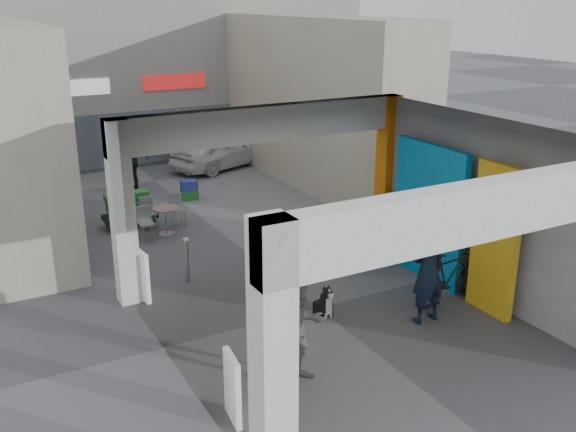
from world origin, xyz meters
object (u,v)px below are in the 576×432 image
man_with_dog (428,271)px  man_back_turned (300,329)px  bicycle_rear (449,277)px  cafe_set (159,220)px  white_van (220,150)px  border_collie (325,303)px  bicycle_front (388,245)px  man_elderly (390,227)px  man_crates (130,161)px  produce_stand (130,214)px

man_with_dog → man_back_turned: (-2.93, -0.60, -0.09)m
man_back_turned → bicycle_rear: man_back_turned is taller
cafe_set → white_van: 6.36m
border_collie → man_with_dog: (1.47, -1.02, 0.73)m
bicycle_front → man_elderly: bearing=-28.2°
white_van → man_crates: bearing=90.2°
produce_stand → man_elderly: bearing=-52.4°
white_van → produce_stand: bearing=115.2°
produce_stand → man_elderly: size_ratio=0.83×
bicycle_rear → white_van: bearing=-6.3°
cafe_set → bicycle_rear: size_ratio=0.79×
cafe_set → border_collie: cafe_set is taller
border_collie → man_back_turned: 2.27m
produce_stand → man_back_turned: size_ratio=0.73×
border_collie → bicycle_front: (2.34, 1.24, 0.26)m
cafe_set → man_back_turned: (-0.19, -7.36, 0.60)m
border_collie → bicycle_front: bearing=11.5°
man_back_turned → bicycle_rear: bearing=9.5°
man_elderly → bicycle_front: (-0.27, -0.31, -0.27)m
man_crates → white_van: man_crates is taller
man_crates → produce_stand: bearing=75.0°
man_back_turned → man_crates: man_crates is taller
produce_stand → man_with_dog: (3.27, -7.47, 0.64)m
produce_stand → man_back_turned: (0.34, -8.07, 0.55)m
man_crates → bicycle_rear: (3.22, -10.20, -0.41)m
man_with_dog → bicycle_front: (0.87, 2.26, -0.47)m
border_collie → man_crates: size_ratio=0.33×
cafe_set → white_van: size_ratio=0.37×
man_with_dog → white_van: bearing=-98.2°
man_crates → bicycle_front: 8.94m
produce_stand → bicycle_rear: 8.21m
man_back_turned → white_van: size_ratio=0.49×
produce_stand → border_collie: (1.80, -6.45, -0.10)m
cafe_set → border_collie: 5.88m
man_crates → white_van: size_ratio=0.51×
man_with_dog → bicycle_rear: (0.87, 0.39, -0.46)m
man_crates → bicycle_rear: size_ratio=1.08×
man_elderly → man_crates: bearing=125.8°
man_back_turned → bicycle_rear: size_ratio=1.04×
man_crates → white_van: (3.41, 1.27, -0.31)m
cafe_set → man_crates: (0.39, 3.82, 0.64)m
man_crates → man_back_turned: bearing=88.6°
produce_stand → white_van: 6.17m
produce_stand → white_van: size_ratio=0.36×
man_back_turned → man_crates: 11.20m
man_elderly → bicycle_front: 0.49m
border_collie → man_crates: 9.63m
man_back_turned → produce_stand: bearing=87.5°
cafe_set → border_collie: size_ratio=2.20×
white_van → bicycle_rear: bearing=158.8°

